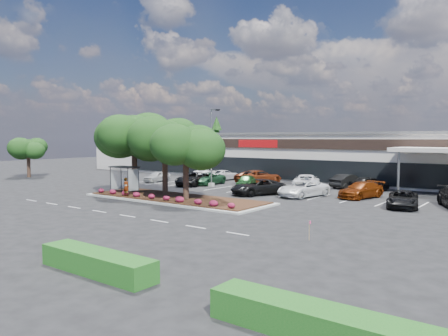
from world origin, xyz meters
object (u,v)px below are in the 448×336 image
Objects in this scene: survey_stake at (310,228)px; car_0 at (157,177)px; light_pole at (212,152)px; car_1 at (193,179)px.

survey_stake is 0.27× the size of car_0.
light_pole is 8.29× the size of survey_stake.
car_0 is 6.17m from car_1.
survey_stake is 28.59m from car_1.
car_1 reaches higher than survey_stake.
car_0 is 0.72× the size of car_1.
car_0 is at bearing -179.16° from light_pole.
survey_stake is (20.47, -17.29, -3.22)m from light_pole.
car_1 is at bearing -171.04° from light_pole.
light_pole is at bearing -6.98° from car_1.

